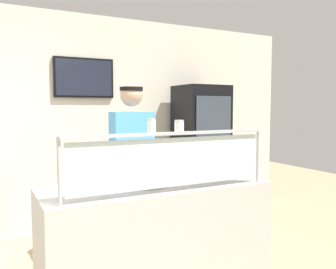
# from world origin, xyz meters

# --- Properties ---
(ground_plane) EXTENTS (12.00, 12.00, 0.00)m
(ground_plane) POSITION_xyz_m (0.87, 1.00, 0.00)
(ground_plane) COLOR tan
(ground_plane) RESTS_ON ground
(shop_rear_unit) EXTENTS (6.14, 0.13, 2.70)m
(shop_rear_unit) POSITION_xyz_m (0.87, 2.38, 1.36)
(shop_rear_unit) COLOR silver
(shop_rear_unit) RESTS_ON ground
(serving_counter) EXTENTS (1.74, 0.68, 0.95)m
(serving_counter) POSITION_xyz_m (0.87, 0.34, 0.47)
(serving_counter) COLOR #BCB7B2
(serving_counter) RESTS_ON ground
(sneeze_guard) EXTENTS (1.56, 0.06, 0.42)m
(sneeze_guard) POSITION_xyz_m (0.87, 0.06, 1.22)
(sneeze_guard) COLOR #B2B5BC
(sneeze_guard) RESTS_ON serving_counter
(pizza_tray) EXTENTS (0.41, 0.41, 0.04)m
(pizza_tray) POSITION_xyz_m (0.79, 0.37, 0.97)
(pizza_tray) COLOR #9EA0A8
(pizza_tray) RESTS_ON serving_counter
(pizza_server) EXTENTS (0.13, 0.29, 0.01)m
(pizza_server) POSITION_xyz_m (0.75, 0.35, 0.99)
(pizza_server) COLOR #ADAFB7
(pizza_server) RESTS_ON pizza_tray
(parmesan_shaker) EXTENTS (0.06, 0.06, 0.10)m
(parmesan_shaker) POSITION_xyz_m (0.71, 0.06, 1.41)
(parmesan_shaker) COLOR white
(parmesan_shaker) RESTS_ON sneeze_guard
(pepper_flake_shaker) EXTENTS (0.07, 0.07, 0.08)m
(pepper_flake_shaker) POSITION_xyz_m (0.92, 0.06, 1.41)
(pepper_flake_shaker) COLOR white
(pepper_flake_shaker) RESTS_ON sneeze_guard
(worker_figure) EXTENTS (0.41, 0.50, 1.76)m
(worker_figure) POSITION_xyz_m (0.93, 0.98, 1.01)
(worker_figure) COLOR #23232D
(worker_figure) RESTS_ON ground
(drink_fridge) EXTENTS (0.63, 0.60, 1.83)m
(drink_fridge) POSITION_xyz_m (2.31, 1.94, 0.92)
(drink_fridge) COLOR black
(drink_fridge) RESTS_ON ground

